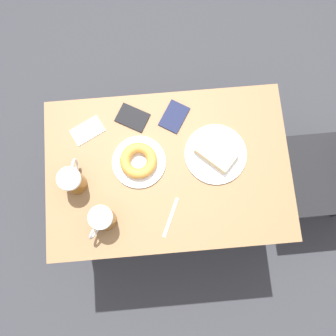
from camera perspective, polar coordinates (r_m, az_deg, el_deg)
The scene contains 10 objects.
ground_plane at distance 2.23m, azimuth 0.00°, elevation -4.06°, with size 8.00×8.00×0.00m, color #333338.
table at distance 1.58m, azimuth 0.00°, elevation -0.69°, with size 0.66×1.00×0.72m.
plate_with_cake at distance 1.53m, azimuth 7.32°, elevation 2.21°, with size 0.25×0.25×0.05m.
plate_with_donut at distance 1.50m, azimuth -4.49°, elevation 1.07°, with size 0.22×0.22×0.05m.
beer_mug_left at distance 1.49m, azimuth -14.32°, elevation -1.85°, with size 0.13×0.09×0.13m.
beer_mug_center at distance 1.44m, azimuth -9.95°, elevation -7.71°, with size 0.12×0.10×0.13m.
napkin_folded at distance 1.59m, azimuth -12.18°, elevation 5.59°, with size 0.13×0.15×0.00m.
fork at distance 1.48m, azimuth 0.40°, elevation -7.55°, with size 0.15×0.08×0.00m.
passport_near_edge at distance 1.58m, azimuth -5.44°, elevation 7.65°, with size 0.14×0.15×0.01m.
passport_far_edge at distance 1.57m, azimuth 0.94°, elevation 7.84°, with size 0.15×0.14×0.01m.
Camera 1 is at (0.32, -0.03, 2.20)m, focal length 40.00 mm.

